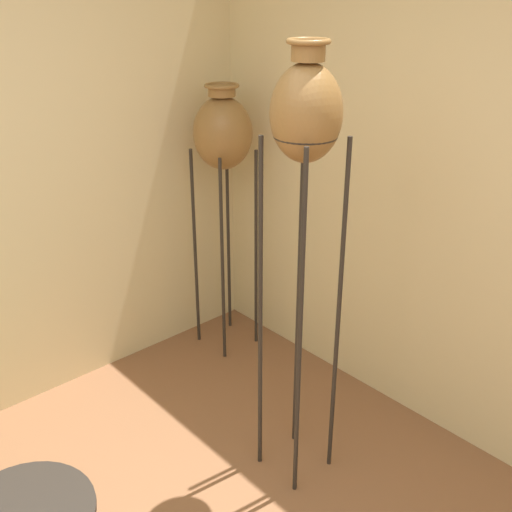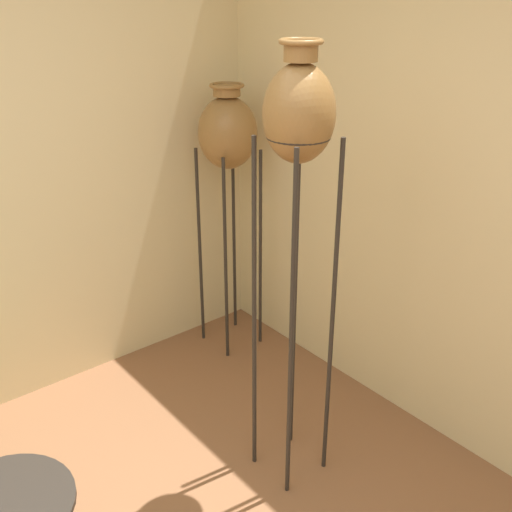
{
  "view_description": "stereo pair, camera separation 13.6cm",
  "coord_description": "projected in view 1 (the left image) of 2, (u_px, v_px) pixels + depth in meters",
  "views": [
    {
      "loc": [
        -0.38,
        -0.87,
        2.13
      ],
      "look_at": [
        1.5,
        1.22,
        0.86
      ],
      "focal_mm": 42.0,
      "sensor_mm": 36.0,
      "label": 1
    },
    {
      "loc": [
        -0.28,
        -0.96,
        2.13
      ],
      "look_at": [
        1.5,
        1.22,
        0.86
      ],
      "focal_mm": 42.0,
      "sensor_mm": 36.0,
      "label": 2
    }
  ],
  "objects": [
    {
      "name": "vase_stand_tall",
      "position": [
        306.0,
        129.0,
        2.26
      ],
      "size": [
        0.28,
        0.28,
        1.96
      ],
      "color": "#28231E",
      "rests_on": "ground_plane"
    },
    {
      "name": "vase_stand_medium",
      "position": [
        223.0,
        137.0,
        3.39
      ],
      "size": [
        0.34,
        0.34,
        1.64
      ],
      "color": "#28231E",
      "rests_on": "ground_plane"
    }
  ]
}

